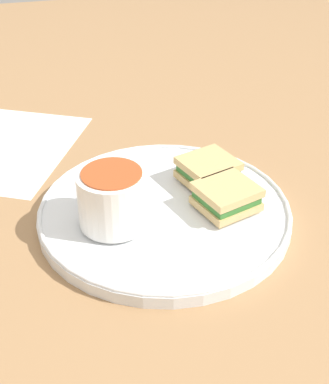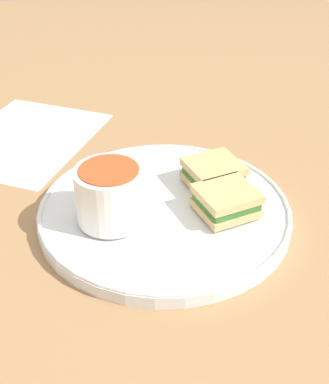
% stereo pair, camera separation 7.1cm
% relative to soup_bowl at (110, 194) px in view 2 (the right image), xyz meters
% --- Properties ---
extents(ground_plane, '(2.40, 2.40, 0.00)m').
position_rel_soup_bowl_xyz_m(ground_plane, '(0.07, 0.02, -0.06)').
color(ground_plane, '#9E754C').
extents(plate, '(0.34, 0.34, 0.02)m').
position_rel_soup_bowl_xyz_m(plate, '(0.07, 0.02, -0.05)').
color(plate, white).
rests_on(plate, ground_plane).
extents(soup_bowl, '(0.09, 0.09, 0.08)m').
position_rel_soup_bowl_xyz_m(soup_bowl, '(0.00, 0.00, 0.00)').
color(soup_bowl, white).
rests_on(soup_bowl, plate).
extents(spoon, '(0.09, 0.11, 0.01)m').
position_rel_soup_bowl_xyz_m(spoon, '(-0.02, 0.07, -0.03)').
color(spoon, silver).
rests_on(spoon, plate).
extents(sandwich_half_near, '(0.09, 0.09, 0.03)m').
position_rel_soup_bowl_xyz_m(sandwich_half_near, '(0.15, -0.00, -0.02)').
color(sandwich_half_near, tan).
rests_on(sandwich_half_near, plate).
extents(sandwich_half_far, '(0.09, 0.09, 0.03)m').
position_rel_soup_bowl_xyz_m(sandwich_half_far, '(0.15, 0.07, -0.02)').
color(sandwich_half_far, tan).
rests_on(sandwich_half_far, plate).
extents(menu_sheet, '(0.31, 0.34, 0.00)m').
position_rel_soup_bowl_xyz_m(menu_sheet, '(-0.14, 0.28, -0.06)').
color(menu_sheet, white).
rests_on(menu_sheet, ground_plane).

